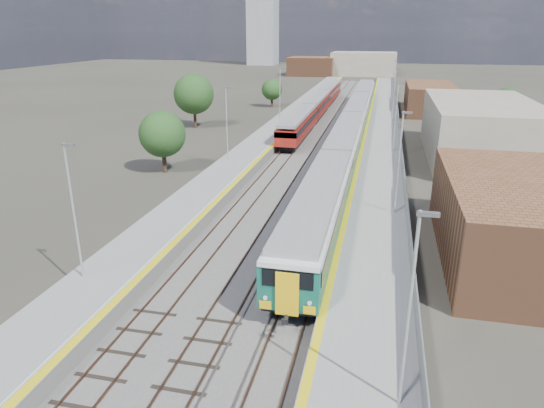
% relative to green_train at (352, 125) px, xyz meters
% --- Properties ---
extents(ground, '(320.00, 320.00, 0.00)m').
position_rel_green_train_xyz_m(ground, '(-1.50, 0.70, -2.37)').
color(ground, '#47443A').
rests_on(ground, ground).
extents(ballast_bed, '(10.50, 155.00, 0.06)m').
position_rel_green_train_xyz_m(ballast_bed, '(-3.75, 3.20, -2.34)').
color(ballast_bed, '#565451').
rests_on(ballast_bed, ground).
extents(tracks, '(8.96, 160.00, 0.17)m').
position_rel_green_train_xyz_m(tracks, '(-3.15, 4.88, -2.27)').
color(tracks, '#4C3323').
rests_on(tracks, ground).
extents(platform_right, '(4.70, 155.00, 8.52)m').
position_rel_green_train_xyz_m(platform_right, '(3.78, 3.19, -1.84)').
color(platform_right, slate).
rests_on(platform_right, ground).
extents(platform_left, '(4.30, 155.00, 8.52)m').
position_rel_green_train_xyz_m(platform_left, '(-10.55, 3.19, -1.85)').
color(platform_left, slate).
rests_on(platform_left, ground).
extents(buildings, '(72.00, 185.50, 40.00)m').
position_rel_green_train_xyz_m(buildings, '(-19.62, 89.30, 8.33)').
color(buildings, brown).
rests_on(buildings, ground).
extents(green_train, '(3.06, 85.07, 3.37)m').
position_rel_green_train_xyz_m(green_train, '(0.00, 0.00, 0.00)').
color(green_train, black).
rests_on(green_train, ground).
extents(red_train, '(2.68, 54.36, 3.38)m').
position_rel_green_train_xyz_m(red_train, '(-7.00, 18.83, -0.37)').
color(red_train, black).
rests_on(red_train, ground).
extents(tree_a, '(4.65, 4.65, 6.30)m').
position_rel_green_train_xyz_m(tree_a, '(-17.65, -17.88, 1.59)').
color(tree_a, '#382619').
rests_on(tree_a, ground).
extents(tree_b, '(5.82, 5.82, 7.88)m').
position_rel_green_train_xyz_m(tree_b, '(-23.38, 5.27, 2.59)').
color(tree_b, '#382619').
rests_on(tree_b, ground).
extents(tree_c, '(3.82, 3.82, 5.18)m').
position_rel_green_train_xyz_m(tree_c, '(-16.82, 27.60, 0.88)').
color(tree_c, '#382619').
rests_on(tree_c, ground).
extents(tree_d, '(4.59, 4.59, 6.22)m').
position_rel_green_train_xyz_m(tree_d, '(20.47, 12.35, 1.54)').
color(tree_d, '#382619').
rests_on(tree_d, ground).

